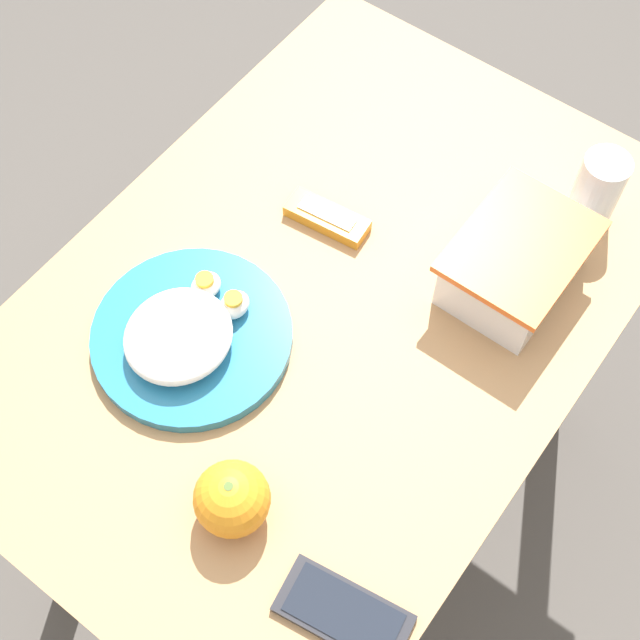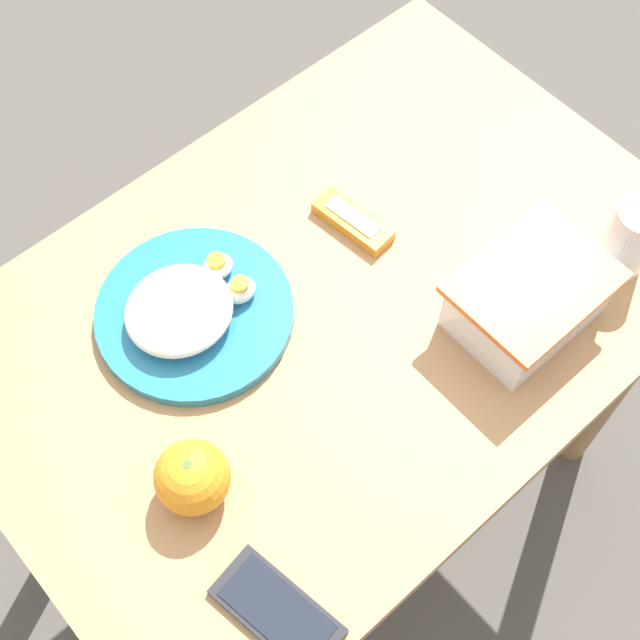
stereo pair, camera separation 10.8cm
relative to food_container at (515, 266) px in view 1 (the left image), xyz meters
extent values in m
plane|color=#4C4742|center=(0.16, -0.17, -0.74)|extent=(10.00, 10.00, 0.00)
cube|color=#AD7F51|center=(0.16, -0.17, -0.05)|extent=(0.94, 0.65, 0.03)
cylinder|color=#936C45|center=(-0.25, -0.44, -0.41)|extent=(0.06, 0.06, 0.67)
cylinder|color=#936C45|center=(0.57, -0.44, -0.41)|extent=(0.06, 0.06, 0.67)
cylinder|color=#936C45|center=(-0.25, 0.09, -0.41)|extent=(0.06, 0.06, 0.67)
cube|color=white|center=(0.00, 0.00, 0.00)|extent=(0.17, 0.13, 0.08)
cube|color=beige|center=(0.00, 0.00, -0.01)|extent=(0.16, 0.12, 0.05)
cube|color=orange|center=(0.00, 0.00, 0.04)|extent=(0.19, 0.14, 0.01)
ellipsoid|color=gray|center=(-0.05, 0.00, 0.01)|extent=(0.07, 0.06, 0.03)
ellipsoid|color=gray|center=(0.05, 0.01, 0.01)|extent=(0.06, 0.05, 0.02)
sphere|color=orange|center=(0.44, -0.09, 0.00)|extent=(0.08, 0.08, 0.08)
cylinder|color=#4C662D|center=(0.44, -0.09, 0.04)|extent=(0.01, 0.01, 0.00)
cylinder|color=teal|center=(0.31, -0.27, -0.03)|extent=(0.25, 0.25, 0.02)
ellipsoid|color=white|center=(0.32, -0.27, 0.00)|extent=(0.13, 0.13, 0.04)
ellipsoid|color=white|center=(0.25, -0.29, -0.01)|extent=(0.04, 0.03, 0.03)
cylinder|color=#F4A823|center=(0.25, -0.29, 0.01)|extent=(0.02, 0.02, 0.01)
ellipsoid|color=white|center=(0.25, -0.25, -0.01)|extent=(0.04, 0.03, 0.03)
cylinder|color=#F4A823|center=(0.25, -0.25, 0.01)|extent=(0.02, 0.02, 0.01)
cube|color=orange|center=(0.06, -0.24, -0.03)|extent=(0.05, 0.12, 0.02)
cube|color=white|center=(0.06, -0.24, -0.02)|extent=(0.03, 0.08, 0.00)
cube|color=#232328|center=(0.46, 0.07, -0.03)|extent=(0.09, 0.15, 0.01)
cube|color=black|center=(0.46, 0.07, -0.03)|extent=(0.07, 0.13, 0.00)
cylinder|color=silver|center=(-0.15, 0.03, 0.02)|extent=(0.06, 0.06, 0.11)
camera|label=1|loc=(0.62, 0.16, 0.93)|focal=50.00mm
camera|label=2|loc=(0.55, 0.24, 0.93)|focal=50.00mm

